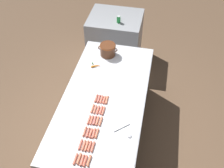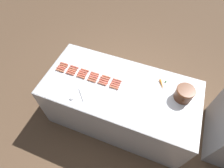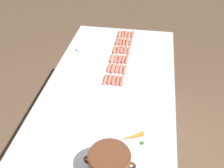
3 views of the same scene
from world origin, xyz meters
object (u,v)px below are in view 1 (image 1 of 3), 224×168
object	(u,v)px
hot_dog_0	(75,159)
hot_dog_22	(101,110)
hot_dog_4	(92,108)
hot_dog_11	(99,99)
hot_dog_16	(98,110)
hot_dog_12	(82,160)
hot_dog_15	(95,120)
serving_spoon	(127,133)
soda_can	(119,19)
hot_dog_19	(90,146)
hot_dog_7	(84,145)
hot_dog_24	(89,161)
hot_dog_8	(88,132)
hot_dog_21	(97,121)
hot_dog_5	(96,98)
hot_dog_20	(94,133)
hot_dog_1	(80,144)
hot_dog_28	(103,111)
bean_pot	(108,49)
carrot	(96,65)
hot_dog_26	(97,133)
hot_dog_10	(95,109)
hot_dog_6	(79,159)
hot_dog_23	(104,100)
hot_dog_9	(92,120)
hot_dog_13	(87,146)
back_cabinet	(115,38)
hot_dog_25	(93,147)
hot_dog_29	(107,100)
hot_dog_14	(91,133)
hot_dog_27	(101,121)

from	to	relation	value
hot_dog_0	hot_dog_22	bearing A→B (deg)	81.04
hot_dog_4	hot_dog_11	size ratio (longest dim) A/B	1.00
hot_dog_16	hot_dog_22	bearing A→B (deg)	7.96
hot_dog_12	hot_dog_15	size ratio (longest dim) A/B	1.00
serving_spoon	soda_can	distance (m)	2.29
hot_dog_19	hot_dog_7	bearing A→B (deg)	-177.03
hot_dog_15	hot_dog_24	world-z (taller)	same
hot_dog_8	hot_dog_21	distance (m)	0.19
hot_dog_5	hot_dog_15	xyz separation A→B (m)	(0.07, -0.34, 0.00)
hot_dog_20	hot_dog_1	bearing A→B (deg)	-122.06
hot_dog_11	hot_dog_28	bearing A→B (deg)	-59.67
hot_dog_1	bean_pot	size ratio (longest dim) A/B	0.46
hot_dog_8	carrot	bearing A→B (deg)	99.50
hot_dog_15	hot_dog_11	bearing A→B (deg)	95.64
hot_dog_26	hot_dog_28	size ratio (longest dim) A/B	1.00
hot_dog_10	hot_dog_19	distance (m)	0.52
hot_dog_6	hot_dog_23	xyz separation A→B (m)	(0.07, 0.86, 0.00)
hot_dog_7	hot_dog_10	bearing A→B (deg)	90.59
hot_dog_8	serving_spoon	distance (m)	0.45
hot_dog_9	hot_dog_21	size ratio (longest dim) A/B	1.00
hot_dog_0	hot_dog_6	size ratio (longest dim) A/B	1.00
hot_dog_7	hot_dog_8	xyz separation A→B (m)	(-0.00, 0.17, 0.00)
hot_dog_10	hot_dog_13	world-z (taller)	same
back_cabinet	hot_dog_28	bearing A→B (deg)	-82.48
hot_dog_0	hot_dog_25	distance (m)	0.23
hot_dog_22	hot_dog_26	world-z (taller)	same
hot_dog_10	bean_pot	bearing A→B (deg)	94.30
hot_dog_0	hot_dog_1	distance (m)	0.18
hot_dog_24	carrot	distance (m)	1.51
hot_dog_1	hot_dog_8	world-z (taller)	same
hot_dog_15	hot_dog_24	distance (m)	0.52
hot_dog_22	hot_dog_29	world-z (taller)	same
hot_dog_4	hot_dog_20	bearing A→B (deg)	-72.50
hot_dog_6	hot_dog_22	bearing A→B (deg)	84.03
hot_dog_14	hot_dog_20	world-z (taller)	same
hot_dog_7	hot_dog_28	distance (m)	0.53
hot_dog_7	hot_dog_28	bearing A→B (deg)	78.85
hot_dog_26	hot_dog_10	bearing A→B (deg)	108.04
hot_dog_9	hot_dog_10	distance (m)	0.17
hot_dog_26	hot_dog_29	size ratio (longest dim) A/B	1.00
hot_dog_16	hot_dog_21	world-z (taller)	same
hot_dog_5	hot_dog_21	world-z (taller)	same
hot_dog_9	hot_dog_16	xyz separation A→B (m)	(0.04, 0.17, 0.00)
bean_pot	hot_dog_27	bearing A→B (deg)	-81.22
hot_dog_12	hot_dog_16	xyz separation A→B (m)	(-0.00, 0.69, 0.00)
hot_dog_22	back_cabinet	bearing A→B (deg)	96.70
hot_dog_0	hot_dog_25	size ratio (longest dim) A/B	1.00
hot_dog_5	bean_pot	xyz separation A→B (m)	(-0.05, 0.92, 0.09)
hot_dog_25	soda_can	bearing A→B (deg)	94.45
hot_dog_20	hot_dog_29	bearing A→B (deg)	86.21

